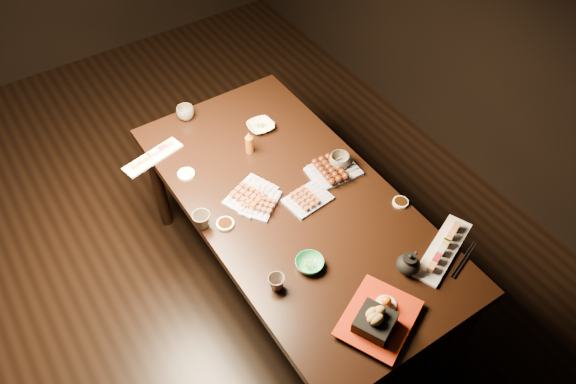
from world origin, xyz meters
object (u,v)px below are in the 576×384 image
object	(u,v)px
edamame_bowl_green	(309,264)
edamame_bowl_cream	(261,127)
sushi_platter_far	(152,155)
teapot	(409,263)
teacup_far_right	(185,113)
sushi_platter_near	(444,247)
teacup_near_left	(276,283)
yakitori_plate_center	(260,201)
teacup_far_left	(202,220)
dining_table	(293,248)
yakitori_plate_left	(250,193)
condiment_bottle	(249,142)
yakitori_plate_right	(308,197)
teacup_mid_right	(340,161)
tempura_tray	(380,313)

from	to	relation	value
edamame_bowl_green	edamame_bowl_cream	world-z (taller)	edamame_bowl_green
sushi_platter_far	teapot	size ratio (longest dim) A/B	2.63
edamame_bowl_green	teacup_far_right	world-z (taller)	teacup_far_right
sushi_platter_near	teapot	xyz separation A→B (m)	(-0.20, 0.01, 0.03)
sushi_platter_near	teacup_near_left	world-z (taller)	teacup_near_left
yakitori_plate_center	teapot	size ratio (longest dim) A/B	1.62
teacup_far_left	teapot	bearing A→B (deg)	-48.51
yakitori_plate_center	dining_table	bearing A→B (deg)	-63.42
sushi_platter_near	edamame_bowl_cream	bearing A→B (deg)	79.95
yakitori_plate_left	condiment_bottle	bearing A→B (deg)	37.82
sushi_platter_near	yakitori_plate_right	bearing A→B (deg)	97.49
sushi_platter_near	edamame_bowl_green	xyz separation A→B (m)	(-0.54, 0.26, -0.01)
teapot	sushi_platter_near	bearing A→B (deg)	-22.32
dining_table	condiment_bottle	distance (m)	0.60
sushi_platter_near	sushi_platter_far	world-z (taller)	sushi_platter_near
dining_table	teapot	world-z (taller)	teapot
edamame_bowl_green	teacup_mid_right	distance (m)	0.62
teacup_far_right	teacup_far_left	bearing A→B (deg)	-111.06
condiment_bottle	yakitori_plate_left	bearing A→B (deg)	-120.19
teapot	sushi_platter_far	bearing A→B (deg)	97.58
teacup_near_left	edamame_bowl_green	bearing A→B (deg)	3.06
yakitori_plate_right	tempura_tray	distance (m)	0.69
teacup_near_left	teapot	xyz separation A→B (m)	(0.51, -0.24, 0.02)
yakitori_plate_center	teacup_far_left	distance (m)	0.29
yakitori_plate_left	teacup_mid_right	size ratio (longest dim) A/B	2.29
teacup_mid_right	teacup_far_left	size ratio (longest dim) A/B	1.20
yakitori_plate_right	condiment_bottle	bearing A→B (deg)	91.47
dining_table	yakitori_plate_center	bearing A→B (deg)	139.01
edamame_bowl_cream	teacup_far_right	xyz separation A→B (m)	(-0.29, 0.30, 0.02)
teacup_far_right	tempura_tray	bearing A→B (deg)	-86.99
yakitori_plate_right	edamame_bowl_green	size ratio (longest dim) A/B	1.68
yakitori_plate_left	edamame_bowl_cream	world-z (taller)	yakitori_plate_left
yakitori_plate_center	yakitori_plate_left	distance (m)	0.07
sushi_platter_near	condiment_bottle	distance (m)	1.08
edamame_bowl_cream	teapot	world-z (taller)	teapot
edamame_bowl_green	teacup_mid_right	xyz separation A→B (m)	(0.47, 0.41, 0.02)
yakitori_plate_left	teacup_near_left	xyz separation A→B (m)	(-0.17, -0.49, 0.00)
teacup_near_left	teapot	size ratio (longest dim) A/B	0.59
edamame_bowl_green	tempura_tray	world-z (taller)	tempura_tray
dining_table	teacup_far_right	world-z (taller)	teacup_far_right
sushi_platter_far	edamame_bowl_green	xyz separation A→B (m)	(0.28, -0.98, -0.00)
teapot	condiment_bottle	distance (m)	1.02
edamame_bowl_cream	teacup_far_right	size ratio (longest dim) A/B	1.44
teacup_near_left	teacup_far_left	world-z (taller)	teacup_far_left
edamame_bowl_cream	tempura_tray	distance (m)	1.25
dining_table	edamame_bowl_green	xyz separation A→B (m)	(-0.15, -0.34, 0.39)
yakitori_plate_center	yakitori_plate_right	bearing A→B (deg)	-63.59
yakitori_plate_left	condiment_bottle	distance (m)	0.31
dining_table	yakitori_plate_left	bearing A→B (deg)	124.88
dining_table	yakitori_plate_right	world-z (taller)	yakitori_plate_right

